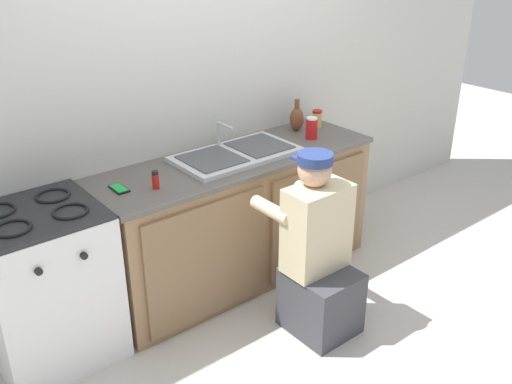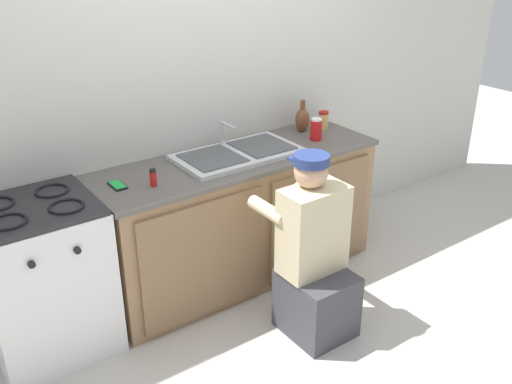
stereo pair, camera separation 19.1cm
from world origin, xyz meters
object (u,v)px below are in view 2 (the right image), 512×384
object	(u,v)px
spice_bottle_red	(153,178)
plumber_person	(314,262)
vase_decorative	(302,119)
sink_double_basin	(238,153)
condiment_jar	(323,120)
cell_phone	(117,185)
soda_cup_red	(316,129)
stove_range	(45,278)

from	to	relation	value
spice_bottle_red	plumber_person	bearing A→B (deg)	-43.89
plumber_person	vase_decorative	size ratio (longest dim) A/B	4.80
spice_bottle_red	sink_double_basin	bearing A→B (deg)	9.23
spice_bottle_red	condiment_jar	size ratio (longest dim) A/B	0.82
plumber_person	spice_bottle_red	world-z (taller)	plumber_person
sink_double_basin	condiment_jar	distance (m)	0.83
cell_phone	condiment_jar	world-z (taller)	condiment_jar
soda_cup_red	cell_phone	bearing A→B (deg)	177.54
stove_range	plumber_person	distance (m)	1.51
stove_range	condiment_jar	size ratio (longest dim) A/B	7.14
soda_cup_red	condiment_jar	world-z (taller)	soda_cup_red
vase_decorative	stove_range	bearing A→B (deg)	-175.77
condiment_jar	spice_bottle_red	bearing A→B (deg)	-171.91
condiment_jar	cell_phone	bearing A→B (deg)	-176.73
vase_decorative	soda_cup_red	bearing A→B (deg)	-101.00
sink_double_basin	stove_range	bearing A→B (deg)	-179.90
cell_phone	soda_cup_red	bearing A→B (deg)	-2.46
sink_double_basin	cell_phone	size ratio (longest dim) A/B	5.71
stove_range	condiment_jar	world-z (taller)	condiment_jar
sink_double_basin	spice_bottle_red	size ratio (longest dim) A/B	7.62
stove_range	soda_cup_red	size ratio (longest dim) A/B	6.01
vase_decorative	soda_cup_red	world-z (taller)	vase_decorative
soda_cup_red	condiment_jar	size ratio (longest dim) A/B	1.19
vase_decorative	spice_bottle_red	distance (m)	1.32
soda_cup_red	cell_phone	world-z (taller)	soda_cup_red
vase_decorative	soda_cup_red	xyz separation A→B (m)	(-0.04, -0.19, -0.01)
vase_decorative	cell_phone	world-z (taller)	vase_decorative
soda_cup_red	cell_phone	distance (m)	1.43
plumber_person	cell_phone	distance (m)	1.21
vase_decorative	cell_phone	size ratio (longest dim) A/B	1.64
plumber_person	soda_cup_red	size ratio (longest dim) A/B	7.26
plumber_person	condiment_jar	world-z (taller)	plumber_person
spice_bottle_red	cell_phone	bearing A→B (deg)	146.03
sink_double_basin	vase_decorative	world-z (taller)	vase_decorative
vase_decorative	spice_bottle_red	size ratio (longest dim) A/B	2.19
spice_bottle_red	cell_phone	world-z (taller)	spice_bottle_red
sink_double_basin	soda_cup_red	world-z (taller)	sink_double_basin
sink_double_basin	plumber_person	size ratio (longest dim) A/B	0.72
stove_range	cell_phone	size ratio (longest dim) A/B	6.52
stove_range	vase_decorative	distance (m)	2.02
stove_range	plumber_person	bearing A→B (deg)	-29.48
condiment_jar	stove_range	bearing A→B (deg)	-177.14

